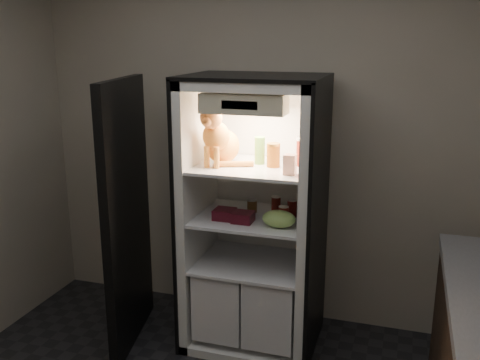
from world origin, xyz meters
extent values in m
plane|color=#B5A797|center=(0.00, 1.80, 1.35)|extent=(3.60, 0.00, 3.60)
cube|color=white|center=(0.00, 1.67, 0.93)|extent=(0.85, 0.06, 1.85)
cube|color=white|center=(-0.40, 1.35, 0.93)|extent=(0.06, 0.70, 1.85)
cube|color=white|center=(0.40, 1.35, 0.93)|extent=(0.06, 0.70, 1.85)
cube|color=white|center=(0.00, 1.35, 1.82)|extent=(0.85, 0.70, 0.06)
cube|color=white|center=(0.00, 1.35, 0.03)|extent=(0.85, 0.70, 0.06)
cube|color=black|center=(-0.44, 1.35, 0.93)|extent=(0.02, 0.72, 1.87)
cube|color=black|center=(0.44, 1.35, 0.93)|extent=(0.02, 0.72, 1.87)
cube|color=black|center=(0.00, 1.35, 1.86)|extent=(0.90, 0.72, 0.02)
cube|color=white|center=(0.00, 1.32, 1.28)|extent=(0.73, 0.62, 0.02)
cube|color=white|center=(0.00, 1.32, 0.93)|extent=(0.73, 0.62, 0.02)
cube|color=white|center=(-0.18, 1.32, 0.35)|extent=(0.34, 0.58, 0.48)
cube|color=white|center=(0.18, 1.32, 0.35)|extent=(0.34, 0.58, 0.48)
cube|color=white|center=(0.00, 1.32, 0.60)|extent=(0.73, 0.62, 0.02)
cube|color=beige|center=(0.00, 1.11, 1.72)|extent=(0.52, 0.18, 0.12)
cube|color=black|center=(0.00, 1.02, 1.72)|extent=(0.22, 0.01, 0.05)
cube|color=black|center=(-0.83, 1.12, 0.93)|extent=(0.24, 0.86, 1.85)
cube|color=white|center=(-0.85, 1.06, 0.55)|extent=(0.19, 0.64, 0.12)
cube|color=white|center=(-0.85, 1.06, 1.05)|extent=(0.19, 0.64, 0.12)
ellipsoid|color=#DA5D1B|center=(-0.22, 1.36, 1.40)|extent=(0.24, 0.29, 0.23)
ellipsoid|color=#DA5D1B|center=(-0.23, 1.25, 1.48)|extent=(0.19, 0.17, 0.19)
sphere|color=#D16128|center=(-0.24, 1.18, 1.61)|extent=(0.15, 0.15, 0.14)
sphere|color=#D16128|center=(-0.24, 1.12, 1.60)|extent=(0.07, 0.07, 0.06)
cone|color=#D16128|center=(-0.28, 1.19, 1.69)|extent=(0.06, 0.06, 0.06)
cone|color=#D16128|center=(-0.19, 1.19, 1.69)|extent=(0.06, 0.06, 0.06)
cylinder|color=#DA5D1B|center=(-0.27, 1.18, 1.36)|extent=(0.04, 0.04, 0.14)
cylinder|color=#DA5D1B|center=(-0.20, 1.18, 1.36)|extent=(0.04, 0.04, 0.14)
cylinder|color=#DA5D1B|center=(-0.11, 1.25, 1.31)|extent=(0.26, 0.12, 0.04)
cylinder|color=green|center=(0.03, 1.38, 1.37)|extent=(0.07, 0.07, 0.17)
cylinder|color=green|center=(0.03, 1.38, 1.46)|extent=(0.07, 0.07, 0.01)
cylinder|color=white|center=(0.10, 1.48, 1.34)|extent=(0.09, 0.09, 0.11)
cylinder|color=blue|center=(0.10, 1.48, 1.41)|extent=(0.09, 0.09, 0.02)
cylinder|color=maroon|center=(0.13, 1.33, 1.36)|extent=(0.09, 0.09, 0.14)
cylinder|color=gold|center=(0.13, 1.33, 1.44)|extent=(0.09, 0.09, 0.02)
cylinder|color=#A42715|center=(0.32, 1.42, 1.37)|extent=(0.11, 0.11, 0.17)
cylinder|color=white|center=(0.32, 1.42, 1.47)|extent=(0.11, 0.11, 0.01)
cube|color=silver|center=(0.28, 1.16, 1.35)|extent=(0.07, 0.07, 0.12)
cylinder|color=black|center=(0.13, 1.43, 1.00)|extent=(0.06, 0.06, 0.11)
cylinder|color=#B2B2B2|center=(0.13, 1.43, 1.06)|extent=(0.06, 0.06, 0.00)
cylinder|color=black|center=(0.25, 1.38, 1.00)|extent=(0.06, 0.06, 0.11)
cylinder|color=#B2B2B2|center=(0.25, 1.38, 1.06)|extent=(0.06, 0.06, 0.00)
cylinder|color=black|center=(0.23, 1.23, 1.00)|extent=(0.06, 0.06, 0.12)
cylinder|color=#B2B2B2|center=(0.23, 1.23, 1.06)|extent=(0.07, 0.07, 0.00)
cylinder|color=brown|center=(-0.03, 1.40, 0.98)|extent=(0.07, 0.07, 0.08)
cylinder|color=#B2B2B2|center=(-0.03, 1.40, 1.03)|extent=(0.07, 0.07, 0.01)
ellipsoid|color=#88AF52|center=(0.22, 1.17, 0.99)|extent=(0.22, 0.16, 0.11)
cube|color=#530D1A|center=(-0.16, 1.21, 0.97)|extent=(0.13, 0.13, 0.07)
cube|color=#530D1A|center=(-0.03, 1.19, 0.97)|extent=(0.13, 0.13, 0.07)
camera|label=1|loc=(0.94, -1.95, 2.10)|focal=40.00mm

